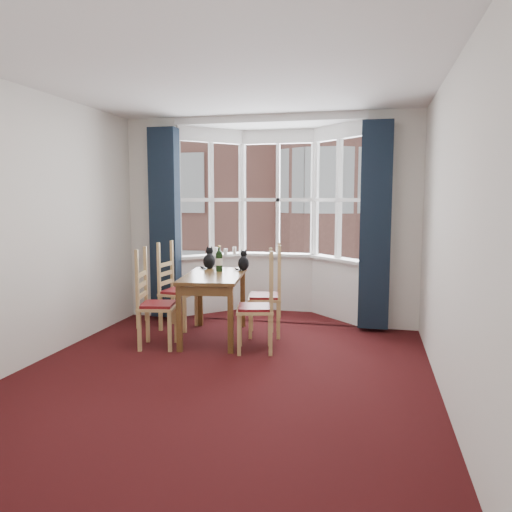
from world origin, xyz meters
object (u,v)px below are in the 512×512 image
(chair_left_near, at_px, (150,306))
(chair_left_far, at_px, (172,292))
(candle_tall, at_px, (216,251))
(cat_right, at_px, (244,262))
(chair_right_far, at_px, (272,298))
(candle_short, at_px, (226,252))
(candle_extra, at_px, (234,251))
(chair_right_near, at_px, (263,309))
(dining_table, at_px, (214,284))
(cat_left, at_px, (209,260))
(wine_bottle, at_px, (219,260))

(chair_left_near, xyz_separation_m, chair_left_far, (-0.08, 0.85, 0.00))
(candle_tall, bearing_deg, cat_right, -53.88)
(chair_right_far, bearing_deg, candle_short, 130.79)
(candle_tall, distance_m, candle_extra, 0.28)
(chair_left_far, height_order, cat_right, cat_right)
(chair_left_near, xyz_separation_m, chair_right_near, (1.29, 0.14, 0.00))
(dining_table, distance_m, chair_left_near, 0.81)
(chair_left_near, relative_size, chair_right_near, 1.00)
(chair_left_far, distance_m, chair_right_near, 1.54)
(dining_table, height_order, chair_left_far, chair_left_far)
(candle_tall, height_order, candle_extra, candle_extra)
(chair_right_near, bearing_deg, dining_table, 151.84)
(dining_table, xyz_separation_m, chair_left_near, (-0.60, -0.51, -0.20))
(dining_table, height_order, candle_extra, candle_extra)
(chair_left_far, bearing_deg, candle_extra, 61.15)
(chair_right_near, relative_size, candle_tall, 8.30)
(chair_left_near, distance_m, cat_left, 1.14)
(chair_right_far, height_order, candle_tall, candle_tall)
(chair_left_near, distance_m, cat_right, 1.34)
(cat_right, xyz_separation_m, candle_tall, (-0.65, 0.90, 0.04))
(cat_left, relative_size, candle_extra, 2.50)
(candle_extra, bearing_deg, wine_bottle, -84.34)
(dining_table, height_order, candle_tall, candle_tall)
(chair_right_near, xyz_separation_m, candle_short, (-0.94, 1.71, 0.44))
(dining_table, distance_m, candle_tall, 1.39)
(chair_right_near, distance_m, wine_bottle, 1.04)
(dining_table, bearing_deg, candle_short, 100.41)
(candle_short, height_order, candle_extra, candle_extra)
(chair_left_far, height_order, wine_bottle, wine_bottle)
(chair_left_near, height_order, chair_left_far, same)
(cat_left, xyz_separation_m, candle_extra, (0.09, 0.89, 0.03))
(candle_short, bearing_deg, cat_right, -61.01)
(chair_left_far, xyz_separation_m, chair_right_near, (1.37, -0.71, 0.00))
(chair_right_near, xyz_separation_m, candle_tall, (-1.08, 1.68, 0.45))
(chair_right_near, distance_m, chair_right_far, 0.66)
(chair_right_near, distance_m, candle_extra, 1.97)
(wine_bottle, distance_m, candle_tall, 1.12)
(chair_left_near, relative_size, wine_bottle, 2.83)
(dining_table, xyz_separation_m, wine_bottle, (-0.01, 0.25, 0.26))
(chair_left_far, height_order, chair_right_far, same)
(wine_bottle, relative_size, candle_tall, 2.93)
(chair_left_far, relative_size, cat_left, 3.11)
(chair_left_near, xyz_separation_m, candle_tall, (0.21, 1.82, 0.45))
(chair_right_far, height_order, wine_bottle, wine_bottle)
(cat_left, bearing_deg, wine_bottle, -47.34)
(wine_bottle, height_order, candle_extra, wine_bottle)
(dining_table, xyz_separation_m, cat_left, (-0.21, 0.48, 0.23))
(wine_bottle, bearing_deg, chair_left_far, 172.80)
(chair_left_far, bearing_deg, cat_left, 16.22)
(candle_short, bearing_deg, chair_right_far, -49.21)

